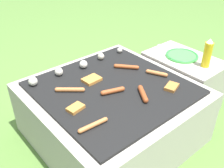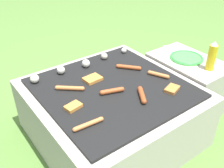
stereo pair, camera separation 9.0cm
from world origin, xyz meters
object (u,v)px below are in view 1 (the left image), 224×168
object	(u,v)px
sausage_front_center	(143,94)
fork_utensil	(164,48)
plate_colorful	(182,55)
condiment_bottle	(207,54)

from	to	relation	value
sausage_front_center	fork_utensil	bearing A→B (deg)	30.02
sausage_front_center	fork_utensil	size ratio (longest dim) A/B	0.84
plate_colorful	condiment_bottle	size ratio (longest dim) A/B	1.17
condiment_bottle	fork_utensil	bearing A→B (deg)	88.14
plate_colorful	condiment_bottle	bearing A→B (deg)	-90.54
plate_colorful	condiment_bottle	distance (m)	0.22
condiment_bottle	fork_utensil	size ratio (longest dim) A/B	1.22
plate_colorful	fork_utensil	xyz separation A→B (m)	(0.01, 0.18, -0.01)
plate_colorful	condiment_bottle	world-z (taller)	condiment_bottle
condiment_bottle	fork_utensil	xyz separation A→B (m)	(0.01, 0.39, -0.10)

